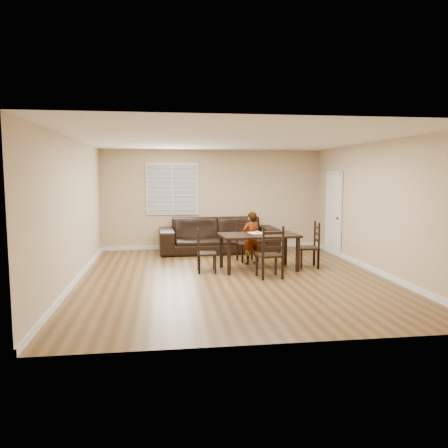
{
  "coord_description": "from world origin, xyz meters",
  "views": [
    {
      "loc": [
        -1.32,
        -8.42,
        2.02
      ],
      "look_at": [
        -0.09,
        0.57,
        1.0
      ],
      "focal_mm": 35.0,
      "sensor_mm": 36.0,
      "label": 1
    }
  ],
  "objects_px": {
    "dining_table": "(259,238)",
    "chair_right": "(313,247)",
    "chair_far": "(272,255)",
    "chair_left": "(201,253)",
    "child": "(251,238)",
    "chair_near": "(246,242)",
    "sofa": "(218,235)",
    "donut": "(257,232)"
  },
  "relations": [
    {
      "from": "dining_table",
      "to": "chair_right",
      "type": "relative_size",
      "value": 1.69
    },
    {
      "from": "chair_far",
      "to": "chair_right",
      "type": "bearing_deg",
      "value": -147.56
    },
    {
      "from": "chair_left",
      "to": "child",
      "type": "xyz_separation_m",
      "value": [
        1.19,
        0.67,
        0.18
      ]
    },
    {
      "from": "chair_near",
      "to": "sofa",
      "type": "relative_size",
      "value": 0.32
    },
    {
      "from": "chair_far",
      "to": "child",
      "type": "distance_m",
      "value": 1.47
    },
    {
      "from": "child",
      "to": "donut",
      "type": "distance_m",
      "value": 0.45
    },
    {
      "from": "child",
      "to": "chair_near",
      "type": "bearing_deg",
      "value": -103.1
    },
    {
      "from": "chair_right",
      "to": "donut",
      "type": "height_order",
      "value": "chair_right"
    },
    {
      "from": "dining_table",
      "to": "chair_right",
      "type": "distance_m",
      "value": 1.27
    },
    {
      "from": "dining_table",
      "to": "chair_near",
      "type": "height_order",
      "value": "chair_near"
    },
    {
      "from": "chair_near",
      "to": "chair_right",
      "type": "distance_m",
      "value": 1.65
    },
    {
      "from": "chair_near",
      "to": "donut",
      "type": "xyz_separation_m",
      "value": [
        0.1,
        -0.85,
        0.35
      ]
    },
    {
      "from": "chair_left",
      "to": "donut",
      "type": "bearing_deg",
      "value": -76.41
    },
    {
      "from": "dining_table",
      "to": "child",
      "type": "height_order",
      "value": "child"
    },
    {
      "from": "chair_right",
      "to": "child",
      "type": "bearing_deg",
      "value": -105.84
    },
    {
      "from": "chair_far",
      "to": "sofa",
      "type": "bearing_deg",
      "value": -84.4
    },
    {
      "from": "dining_table",
      "to": "chair_far",
      "type": "xyz_separation_m",
      "value": [
        0.07,
        -0.87,
        -0.21
      ]
    },
    {
      "from": "chair_far",
      "to": "dining_table",
      "type": "bearing_deg",
      "value": -91.69
    },
    {
      "from": "chair_near",
      "to": "chair_right",
      "type": "xyz_separation_m",
      "value": [
        1.33,
        -0.96,
        0.02
      ]
    },
    {
      "from": "child",
      "to": "sofa",
      "type": "bearing_deg",
      "value": -90.97
    },
    {
      "from": "chair_left",
      "to": "chair_far",
      "type": "bearing_deg",
      "value": -119.73
    },
    {
      "from": "chair_near",
      "to": "chair_right",
      "type": "height_order",
      "value": "chair_right"
    },
    {
      "from": "chair_far",
      "to": "sofa",
      "type": "relative_size",
      "value": 0.34
    },
    {
      "from": "child",
      "to": "donut",
      "type": "relative_size",
      "value": 10.67
    },
    {
      "from": "dining_table",
      "to": "chair_far",
      "type": "distance_m",
      "value": 0.9
    },
    {
      "from": "dining_table",
      "to": "donut",
      "type": "xyz_separation_m",
      "value": [
        0.01,
        0.19,
        0.11
      ]
    },
    {
      "from": "chair_near",
      "to": "donut",
      "type": "bearing_deg",
      "value": -94.0
    },
    {
      "from": "chair_far",
      "to": "child",
      "type": "bearing_deg",
      "value": -91.81
    },
    {
      "from": "dining_table",
      "to": "chair_near",
      "type": "relative_size",
      "value": 1.76
    },
    {
      "from": "chair_far",
      "to": "donut",
      "type": "distance_m",
      "value": 1.11
    },
    {
      "from": "dining_table",
      "to": "chair_left",
      "type": "bearing_deg",
      "value": 179.49
    },
    {
      "from": "chair_far",
      "to": "chair_right",
      "type": "height_order",
      "value": "chair_far"
    },
    {
      "from": "chair_near",
      "to": "chair_far",
      "type": "distance_m",
      "value": 1.91
    },
    {
      "from": "dining_table",
      "to": "child",
      "type": "relative_size",
      "value": 1.42
    },
    {
      "from": "sofa",
      "to": "chair_near",
      "type": "bearing_deg",
      "value": -69.77
    },
    {
      "from": "dining_table",
      "to": "chair_far",
      "type": "height_order",
      "value": "chair_far"
    },
    {
      "from": "chair_right",
      "to": "sofa",
      "type": "xyz_separation_m",
      "value": [
        -1.83,
        2.19,
        -0.01
      ]
    },
    {
      "from": "dining_table",
      "to": "chair_far",
      "type": "bearing_deg",
      "value": -89.71
    },
    {
      "from": "donut",
      "to": "chair_far",
      "type": "bearing_deg",
      "value": -86.62
    },
    {
      "from": "chair_near",
      "to": "chair_left",
      "type": "xyz_separation_m",
      "value": [
        -1.14,
        -1.12,
        -0.03
      ]
    },
    {
      "from": "chair_near",
      "to": "chair_far",
      "type": "height_order",
      "value": "chair_far"
    },
    {
      "from": "chair_left",
      "to": "chair_right",
      "type": "xyz_separation_m",
      "value": [
        2.48,
        0.15,
        0.04
      ]
    }
  ]
}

